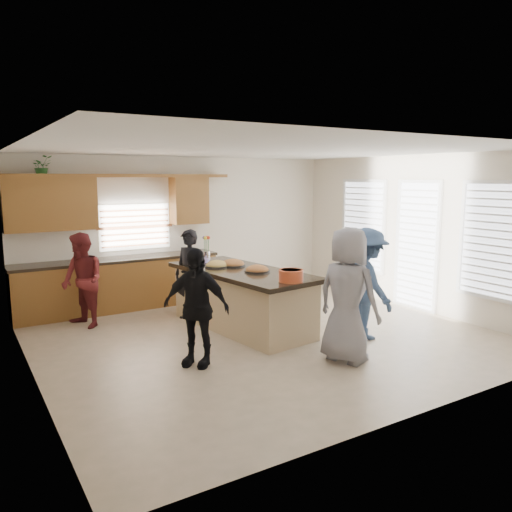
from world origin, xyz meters
TOP-DOWN VIEW (x-y plane):
  - floor at (0.00, 0.00)m, footprint 6.50×6.50m
  - room_shell at (0.00, 0.00)m, footprint 6.52×6.02m
  - back_cabinetry at (-1.47, 2.73)m, footprint 4.08×0.66m
  - right_wall_glazing at (3.22, -0.13)m, footprint 0.06×4.00m
  - island at (-0.07, 0.54)m, footprint 1.48×2.82m
  - platter_front at (0.03, 0.25)m, footprint 0.40×0.40m
  - platter_mid at (-0.03, 0.92)m, footprint 0.42×0.42m
  - platter_back at (-0.30, 0.97)m, footprint 0.40×0.40m
  - salad_bowl at (0.05, -0.61)m, footprint 0.35×0.35m
  - clear_cup at (0.26, -0.32)m, footprint 0.07×0.07m
  - plate_stack at (-0.29, 1.52)m, footprint 0.22×0.22m
  - flower_vase at (-0.17, 1.61)m, footprint 0.14×0.14m
  - potted_plant at (-2.59, 2.82)m, footprint 0.39×0.37m
  - woman_left_back at (-0.58, 1.44)m, footprint 0.59×0.67m
  - woman_left_mid at (-2.24, 1.90)m, footprint 0.78×0.89m
  - woman_left_front at (-1.38, -0.55)m, footprint 0.87×0.92m
  - woman_right_back at (1.26, -0.87)m, footprint 0.79×1.16m
  - woman_right_front at (0.35, -1.46)m, footprint 0.80×1.00m

SIDE VIEW (x-z plane):
  - floor at x=0.00m, z-range 0.00..0.00m
  - island at x=-0.07m, z-range -0.02..0.93m
  - woman_left_front at x=-1.38m, z-range 0.00..1.53m
  - woman_left_mid at x=-2.24m, z-range 0.00..1.54m
  - woman_left_back at x=-0.58m, z-range 0.00..1.54m
  - woman_right_back at x=1.26m, z-range 0.00..1.67m
  - woman_right_front at x=0.35m, z-range 0.00..1.78m
  - back_cabinetry at x=-1.47m, z-range -0.32..2.14m
  - plate_stack at x=-0.29m, z-range 0.95..1.00m
  - platter_back at x=-0.30m, z-range 0.90..1.06m
  - platter_front at x=0.03m, z-range 0.90..1.06m
  - platter_mid at x=-0.03m, z-range 0.89..1.06m
  - clear_cup at x=0.26m, z-range 0.95..1.04m
  - salad_bowl at x=0.05m, z-range 0.96..1.13m
  - flower_vase at x=-0.17m, z-range 0.97..1.41m
  - right_wall_glazing at x=3.22m, z-range 0.22..2.47m
  - room_shell at x=0.00m, z-range 0.50..3.31m
  - potted_plant at x=-2.59m, z-range 2.40..2.76m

